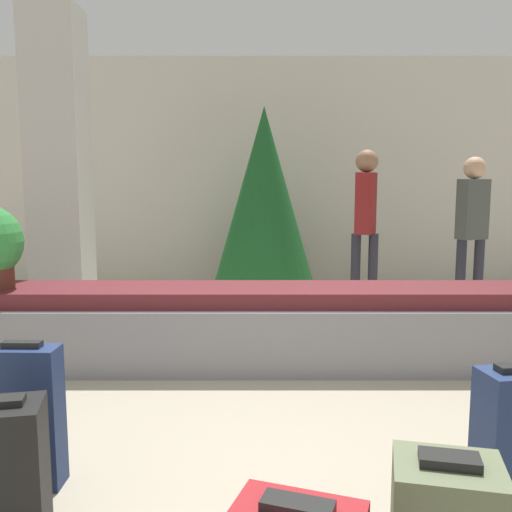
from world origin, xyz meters
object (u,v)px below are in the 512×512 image
(suitcase_3, at_px, (511,441))
(traveler_0, at_px, (368,213))
(suitcase_6, at_px, (29,416))
(pillar, at_px, (62,169))
(decorated_tree, at_px, (267,196))
(suitcase_4, at_px, (11,470))
(traveler_1, at_px, (475,220))

(suitcase_3, distance_m, traveler_0, 4.13)
(suitcase_6, height_order, traveler_0, traveler_0)
(pillar, distance_m, traveler_0, 3.36)
(decorated_tree, bearing_deg, suitcase_4, -103.09)
(pillar, distance_m, decorated_tree, 2.47)
(traveler_1, distance_m, decorated_tree, 2.45)
(suitcase_3, bearing_deg, traveler_1, 61.93)
(traveler_0, bearing_deg, traveler_1, 103.68)
(pillar, xyz_separation_m, traveler_1, (4.42, 0.35, -0.55))
(traveler_1, xyz_separation_m, decorated_tree, (-2.29, 0.85, 0.23))
(suitcase_3, distance_m, decorated_tree, 4.90)
(suitcase_4, xyz_separation_m, traveler_0, (2.29, 4.26, 0.82))
(suitcase_4, distance_m, suitcase_6, 0.42)
(traveler_0, distance_m, decorated_tree, 1.33)
(suitcase_4, relative_size, traveler_0, 0.34)
(pillar, bearing_deg, traveler_0, 9.50)
(suitcase_6, relative_size, traveler_0, 0.40)
(suitcase_6, xyz_separation_m, decorated_tree, (1.22, 4.49, 0.92))
(suitcase_3, relative_size, traveler_0, 0.38)
(pillar, xyz_separation_m, traveler_0, (3.28, 0.55, -0.49))
(suitcase_3, height_order, traveler_0, traveler_0)
(pillar, xyz_separation_m, decorated_tree, (2.13, 1.20, -0.32))
(suitcase_3, height_order, traveler_1, traveler_1)
(traveler_1, height_order, decorated_tree, decorated_tree)
(decorated_tree, bearing_deg, suitcase_3, -77.48)
(suitcase_3, bearing_deg, suitcase_4, 175.25)
(traveler_1, bearing_deg, traveler_0, -32.29)
(suitcase_4, bearing_deg, suitcase_6, 89.87)
(suitcase_3, height_order, suitcase_6, suitcase_6)
(suitcase_3, relative_size, decorated_tree, 0.29)
(suitcase_4, height_order, suitcase_6, suitcase_6)
(traveler_0, xyz_separation_m, decorated_tree, (-1.15, 0.65, 0.17))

